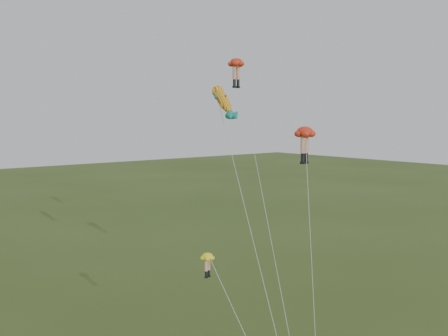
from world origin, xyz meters
TOP-DOWN VIEW (x-y plane):
  - legs_kite_red_high at (7.41, 12.83)m, footprint 8.85×16.24m
  - legs_kite_red_mid at (4.95, 2.58)m, footprint 4.01×5.13m
  - legs_kite_yellow at (-3.63, 2.19)m, footprint 1.89×5.80m
  - fish_kite at (1.27, 7.17)m, footprint 2.52×10.28m

SIDE VIEW (x-z plane):
  - legs_kite_yellow at x=-3.63m, z-range 3.41..11.80m
  - legs_kite_red_mid at x=4.95m, z-range 7.16..23.04m
  - fish_kite at x=1.27m, z-range 8.13..27.22m
  - legs_kite_red_high at x=7.41m, z-range 9.96..31.67m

